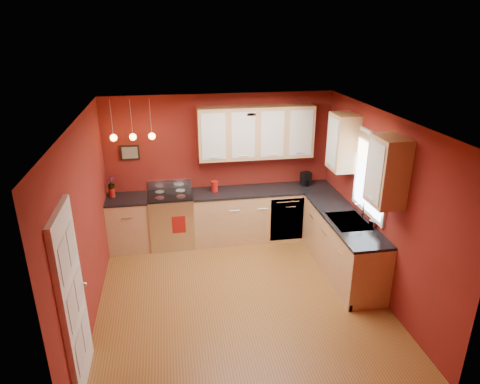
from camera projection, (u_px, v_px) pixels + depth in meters
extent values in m
plane|color=#905F29|center=(240.00, 297.00, 6.21)|extent=(4.20, 4.20, 0.00)
cube|color=white|center=(240.00, 119.00, 5.25)|extent=(4.00, 4.20, 0.02)
cube|color=maroon|center=(221.00, 167.00, 7.65)|extent=(4.00, 0.02, 2.60)
cube|color=maroon|center=(280.00, 313.00, 3.80)|extent=(4.00, 0.02, 2.60)
cube|color=maroon|center=(85.00, 226.00, 5.41)|extent=(0.02, 4.20, 2.60)
cube|color=maroon|center=(380.00, 205.00, 6.04)|extent=(0.02, 4.20, 2.60)
cube|color=tan|center=(130.00, 224.00, 7.43)|extent=(0.70, 0.60, 0.90)
cube|color=tan|center=(263.00, 214.00, 7.80)|extent=(2.54, 0.60, 0.90)
cube|color=tan|center=(342.00, 245.00, 6.72)|extent=(0.60, 2.10, 0.90)
cube|color=black|center=(127.00, 199.00, 7.26)|extent=(0.70, 0.62, 0.04)
cube|color=black|center=(264.00, 190.00, 7.63)|extent=(2.54, 0.62, 0.04)
cube|color=black|center=(345.00, 218.00, 6.55)|extent=(0.62, 2.10, 0.04)
cube|color=silver|center=(172.00, 220.00, 7.54)|extent=(0.76, 0.64, 0.92)
cube|color=black|center=(172.00, 227.00, 7.26)|extent=(0.55, 0.02, 0.32)
cylinder|color=silver|center=(171.00, 214.00, 7.16)|extent=(0.60, 0.02, 0.02)
cube|color=black|center=(170.00, 195.00, 7.37)|extent=(0.76, 0.60, 0.03)
cylinder|color=#96969C|center=(160.00, 198.00, 7.20)|extent=(0.16, 0.16, 0.01)
cylinder|color=#96969C|center=(181.00, 197.00, 7.26)|extent=(0.16, 0.16, 0.01)
cylinder|color=#96969C|center=(160.00, 192.00, 7.46)|extent=(0.16, 0.16, 0.01)
cylinder|color=#96969C|center=(180.00, 191.00, 7.52)|extent=(0.16, 0.16, 0.01)
cube|color=silver|center=(170.00, 184.00, 7.61)|extent=(0.76, 0.04, 0.16)
cube|color=silver|center=(287.00, 219.00, 7.60)|extent=(0.60, 0.02, 0.80)
cube|color=#96969C|center=(349.00, 222.00, 6.41)|extent=(0.50, 0.70, 0.05)
cube|color=black|center=(344.00, 218.00, 6.57)|extent=(0.42, 0.30, 0.02)
cube|color=black|center=(353.00, 228.00, 6.26)|extent=(0.42, 0.30, 0.02)
cylinder|color=silver|center=(363.00, 211.00, 6.38)|extent=(0.02, 0.02, 0.28)
cylinder|color=silver|center=(360.00, 204.00, 6.33)|extent=(0.16, 0.02, 0.02)
cube|color=white|center=(372.00, 175.00, 6.18)|extent=(0.04, 1.02, 1.22)
cube|color=white|center=(371.00, 175.00, 6.18)|extent=(0.01, 0.90, 1.10)
cube|color=#9B754D|center=(373.00, 151.00, 6.04)|extent=(0.02, 0.96, 0.36)
cube|color=white|center=(73.00, 301.00, 4.42)|extent=(0.06, 0.82, 2.05)
cube|color=silver|center=(64.00, 261.00, 4.05)|extent=(0.00, 0.28, 0.40)
cube|color=silver|center=(71.00, 243.00, 4.38)|extent=(0.00, 0.28, 0.40)
cube|color=silver|center=(72.00, 309.00, 4.25)|extent=(0.00, 0.28, 0.40)
cube|color=silver|center=(79.00, 289.00, 4.58)|extent=(0.00, 0.28, 0.40)
cube|color=silver|center=(80.00, 353.00, 4.45)|extent=(0.00, 0.28, 0.40)
cube|color=silver|center=(86.00, 330.00, 4.78)|extent=(0.00, 0.28, 0.40)
sphere|color=silver|center=(84.00, 284.00, 4.74)|extent=(0.06, 0.06, 0.06)
cube|color=tan|center=(256.00, 132.00, 7.35)|extent=(2.00, 0.35, 0.90)
cube|color=tan|center=(363.00, 155.00, 6.07)|extent=(0.35, 1.95, 0.90)
cube|color=black|center=(130.00, 153.00, 7.26)|extent=(0.32, 0.03, 0.26)
cylinder|color=#96969C|center=(111.00, 119.00, 6.69)|extent=(0.01, 0.01, 0.60)
sphere|color=#FFA53F|center=(114.00, 138.00, 6.80)|extent=(0.11, 0.11, 0.11)
cylinder|color=#96969C|center=(131.00, 118.00, 6.74)|extent=(0.01, 0.01, 0.60)
sphere|color=#FFA53F|center=(133.00, 137.00, 6.85)|extent=(0.11, 0.11, 0.11)
cylinder|color=#96969C|center=(150.00, 118.00, 6.78)|extent=(0.01, 0.01, 0.60)
sphere|color=#FFA53F|center=(152.00, 136.00, 6.89)|extent=(0.11, 0.11, 0.11)
cylinder|color=maroon|center=(215.00, 187.00, 7.49)|extent=(0.12, 0.12, 0.18)
cylinder|color=maroon|center=(214.00, 181.00, 7.45)|extent=(0.13, 0.13, 0.02)
cylinder|color=maroon|center=(112.00, 193.00, 7.26)|extent=(0.10, 0.10, 0.16)
imported|color=maroon|center=(111.00, 184.00, 7.20)|extent=(0.12, 0.12, 0.21)
cube|color=black|center=(306.00, 179.00, 7.78)|extent=(0.21, 0.19, 0.24)
cylinder|color=black|center=(307.00, 183.00, 7.76)|extent=(0.12, 0.12, 0.11)
imported|color=silver|center=(373.00, 222.00, 6.17)|extent=(0.10, 0.10, 0.17)
cube|color=maroon|center=(179.00, 225.00, 7.24)|extent=(0.22, 0.02, 0.31)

